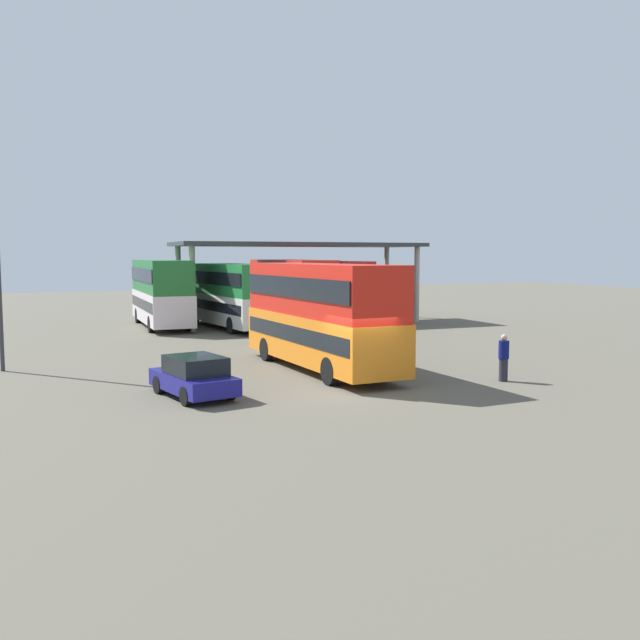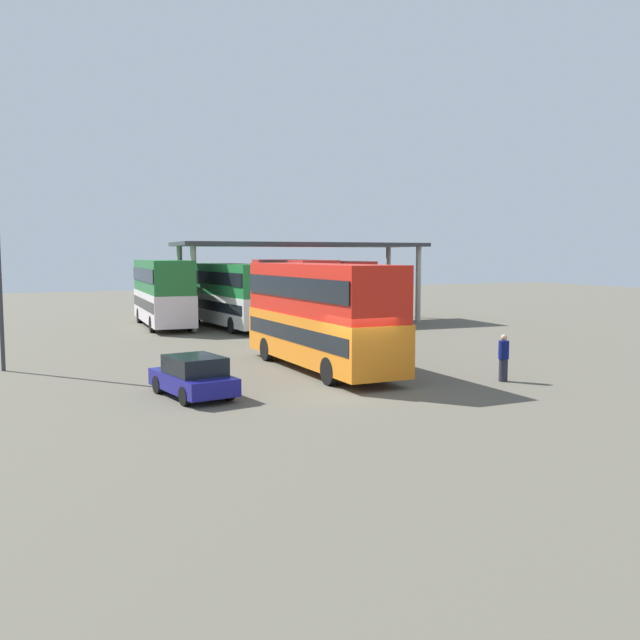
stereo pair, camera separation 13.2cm
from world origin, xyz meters
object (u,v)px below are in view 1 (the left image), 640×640
at_px(double_decker_end_of_row, 327,288).
at_px(double_decker_near_canopy, 161,290).
at_px(parked_hatchback, 194,377).
at_px(double_decker_main, 320,312).
at_px(double_decker_mid_row, 228,293).
at_px(double_decker_far_right, 291,290).
at_px(pedestrian_waiting, 504,358).

bearing_deg(double_decker_end_of_row, double_decker_near_canopy, 89.82).
bearing_deg(parked_hatchback, double_decker_main, -71.76).
distance_m(double_decker_main, double_decker_mid_row, 16.99).
distance_m(double_decker_mid_row, double_decker_end_of_row, 8.16).
bearing_deg(double_decker_far_right, double_decker_mid_row, 85.63).
height_order(double_decker_end_of_row, pedestrian_waiting, double_decker_end_of_row).
relative_size(parked_hatchback, double_decker_near_canopy, 0.38).
height_order(double_decker_near_canopy, double_decker_far_right, double_decker_far_right).
height_order(parked_hatchback, double_decker_far_right, double_decker_far_right).
bearing_deg(double_decker_far_right, double_decker_main, 163.31).
xyz_separation_m(double_decker_main, double_decker_near_canopy, (-2.49, 19.16, 0.01)).
distance_m(double_decker_near_canopy, double_decker_far_right, 8.29).
distance_m(double_decker_mid_row, double_decker_far_right, 4.10).
height_order(double_decker_main, double_decker_mid_row, double_decker_main).
xyz_separation_m(double_decker_main, double_decker_far_right, (5.37, 16.53, 0.02)).
xyz_separation_m(parked_hatchback, double_decker_near_canopy, (3.40, 22.35, 1.66)).
distance_m(double_decker_main, pedestrian_waiting, 7.29).
bearing_deg(pedestrian_waiting, double_decker_far_right, -88.33).
distance_m(double_decker_main, double_decker_near_canopy, 19.32).
xyz_separation_m(double_decker_near_canopy, double_decker_end_of_row, (11.63, -0.02, -0.05)).
xyz_separation_m(double_decker_far_right, pedestrian_waiting, (-0.32, -21.58, -1.49)).
xyz_separation_m(parked_hatchback, double_decker_far_right, (11.26, 19.72, 1.67)).
bearing_deg(double_decker_end_of_row, parked_hatchback, 145.98).
relative_size(double_decker_end_of_row, pedestrian_waiting, 5.96).
xyz_separation_m(double_decker_mid_row, double_decker_end_of_row, (7.86, 2.20, 0.07)).
bearing_deg(parked_hatchback, double_decker_far_right, -39.92).
relative_size(double_decker_near_canopy, double_decker_end_of_row, 1.00).
bearing_deg(double_decker_far_right, pedestrian_waiting, -179.54).
bearing_deg(double_decker_end_of_row, double_decker_mid_row, 105.60).
bearing_deg(double_decker_near_canopy, double_decker_far_right, -106.02).
bearing_deg(double_decker_main, pedestrian_waiting, -136.13).
xyz_separation_m(parked_hatchback, double_decker_end_of_row, (15.04, 22.33, 1.62)).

